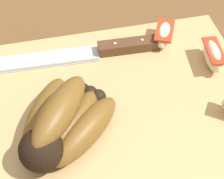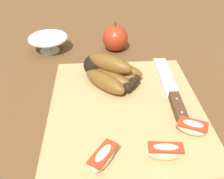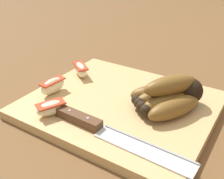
{
  "view_description": "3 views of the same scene",
  "coord_description": "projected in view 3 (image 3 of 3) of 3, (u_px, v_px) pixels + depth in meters",
  "views": [
    {
      "loc": [
        0.08,
        0.28,
        0.42
      ],
      "look_at": [
        0.01,
        -0.0,
        0.06
      ],
      "focal_mm": 54.95,
      "sensor_mm": 36.0,
      "label": 1
    },
    {
      "loc": [
        -0.44,
        0.06,
        0.38
      ],
      "look_at": [
        0.01,
        0.03,
        0.05
      ],
      "focal_mm": 40.65,
      "sensor_mm": 36.0,
      "label": 2
    },
    {
      "loc": [
        0.24,
        -0.43,
        0.32
      ],
      "look_at": [
        -0.04,
        0.01,
        0.03
      ],
      "focal_mm": 43.28,
      "sensor_mm": 36.0,
      "label": 3
    }
  ],
  "objects": [
    {
      "name": "apple_wedge_near",
      "position": [
        53.0,
        86.0,
        0.61
      ],
      "size": [
        0.03,
        0.07,
        0.04
      ],
      "color": "beige",
      "rests_on": "cutting_board"
    },
    {
      "name": "apple_wedge_far",
      "position": [
        81.0,
        69.0,
        0.69
      ],
      "size": [
        0.07,
        0.06,
        0.03
      ],
      "color": "beige",
      "rests_on": "cutting_board"
    },
    {
      "name": "apple_wedge_middle",
      "position": [
        51.0,
        108.0,
        0.53
      ],
      "size": [
        0.05,
        0.07,
        0.03
      ],
      "color": "beige",
      "rests_on": "cutting_board"
    },
    {
      "name": "chefs_knife",
      "position": [
        99.0,
        128.0,
        0.49
      ],
      "size": [
        0.28,
        0.04,
        0.02
      ],
      "color": "silver",
      "rests_on": "cutting_board"
    },
    {
      "name": "banana_bunch",
      "position": [
        169.0,
        97.0,
        0.55
      ],
      "size": [
        0.15,
        0.16,
        0.08
      ],
      "color": "black",
      "rests_on": "cutting_board"
    },
    {
      "name": "cutting_board",
      "position": [
        121.0,
        105.0,
        0.59
      ],
      "size": [
        0.39,
        0.33,
        0.02
      ],
      "primitive_type": "cube",
      "color": "tan",
      "rests_on": "ground_plane"
    },
    {
      "name": "ground_plane",
      "position": [
        124.0,
        110.0,
        0.59
      ],
      "size": [
        6.0,
        6.0,
        0.0
      ],
      "primitive_type": "plane",
      "color": "brown"
    }
  ]
}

